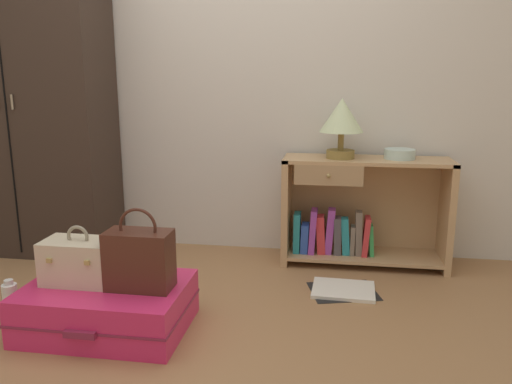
{
  "coord_description": "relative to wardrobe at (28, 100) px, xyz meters",
  "views": [
    {
      "loc": [
        0.71,
        -1.86,
        1.15
      ],
      "look_at": [
        0.29,
        0.77,
        0.55
      ],
      "focal_mm": 35.57,
      "sensor_mm": 36.0,
      "label": 1
    }
  ],
  "objects": [
    {
      "name": "wardrobe",
      "position": [
        0.0,
        0.0,
        0.0
      ],
      "size": [
        1.04,
        0.47,
        2.02
      ],
      "color": "#33261E",
      "rests_on": "ground_plane"
    },
    {
      "name": "back_wall",
      "position": [
        1.27,
        0.3,
        0.29
      ],
      "size": [
        6.4,
        0.1,
        2.6
      ],
      "primitive_type": "cube",
      "color": "beige",
      "rests_on": "ground_plane"
    },
    {
      "name": "bookshelf",
      "position": [
        2.13,
        0.07,
        -0.68
      ],
      "size": [
        1.01,
        0.34,
        0.67
      ],
      "color": "tan",
      "rests_on": "ground_plane"
    },
    {
      "name": "bowl",
      "position": [
        2.37,
        0.07,
        -0.31
      ],
      "size": [
        0.18,
        0.18,
        0.06
      ],
      "primitive_type": "cylinder",
      "color": "silver",
      "rests_on": "bookshelf"
    },
    {
      "name": "open_book_on_floor",
      "position": [
        2.05,
        -0.41,
        -1.0
      ],
      "size": [
        0.42,
        0.37,
        0.02
      ],
      "color": "white",
      "rests_on": "ground_plane"
    },
    {
      "name": "handbag",
      "position": [
        1.13,
        -1.02,
        -0.65
      ],
      "size": [
        0.29,
        0.16,
        0.38
      ],
      "color": "#472319",
      "rests_on": "suitcase_large"
    },
    {
      "name": "train_case",
      "position": [
        0.83,
        -1.0,
        -0.68
      ],
      "size": [
        0.33,
        0.2,
        0.28
      ],
      "color": "beige",
      "rests_on": "suitcase_large"
    },
    {
      "name": "ground_plane",
      "position": [
        1.27,
        -1.2,
        -1.01
      ],
      "size": [
        9.0,
        9.0,
        0.0
      ],
      "primitive_type": "plane",
      "color": "#9E7047"
    },
    {
      "name": "table_lamp",
      "position": [
        2.01,
        0.04,
        -0.1
      ],
      "size": [
        0.26,
        0.26,
        0.36
      ],
      "color": "olive",
      "rests_on": "bookshelf"
    },
    {
      "name": "suitcase_large",
      "position": [
        0.96,
        -1.01,
        -0.9
      ],
      "size": [
        0.74,
        0.54,
        0.22
      ],
      "color": "#DB2860",
      "rests_on": "ground_plane"
    },
    {
      "name": "bottle",
      "position": [
        0.44,
        -0.98,
        -0.92
      ],
      "size": [
        0.07,
        0.07,
        0.2
      ],
      "color": "white",
      "rests_on": "ground_plane"
    }
  ]
}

